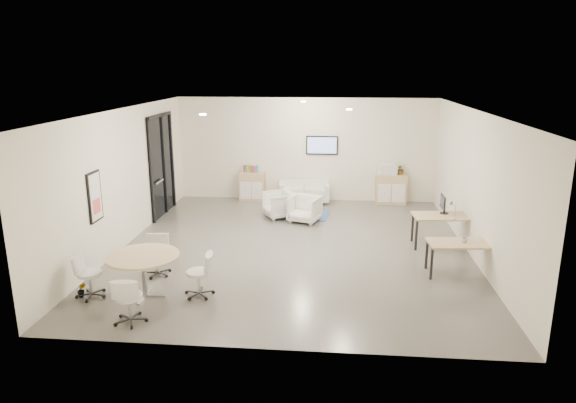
# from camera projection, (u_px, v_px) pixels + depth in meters

# --- Properties ---
(room_shell) EXTENTS (9.60, 10.60, 4.80)m
(room_shell) POSITION_uv_depth(u_px,v_px,m) (294.00, 181.00, 11.66)
(room_shell) COLOR #595651
(room_shell) RESTS_ON ground
(glass_door) EXTENTS (0.09, 1.90, 2.85)m
(glass_door) POSITION_uv_depth(u_px,v_px,m) (162.00, 162.00, 14.45)
(glass_door) COLOR black
(glass_door) RESTS_ON room_shell
(artwork) EXTENTS (0.05, 0.54, 1.04)m
(artwork) POSITION_uv_depth(u_px,v_px,m) (95.00, 197.00, 10.49)
(artwork) COLOR black
(artwork) RESTS_ON room_shell
(wall_tv) EXTENTS (0.98, 0.06, 0.58)m
(wall_tv) POSITION_uv_depth(u_px,v_px,m) (322.00, 145.00, 15.87)
(wall_tv) COLOR black
(wall_tv) RESTS_ON room_shell
(ceiling_spots) EXTENTS (3.14, 4.14, 0.03)m
(ceiling_spots) POSITION_uv_depth(u_px,v_px,m) (289.00, 108.00, 12.07)
(ceiling_spots) COLOR #FFEAC6
(ceiling_spots) RESTS_ON room_shell
(sideboard_left) EXTENTS (0.80, 0.41, 0.89)m
(sideboard_left) POSITION_uv_depth(u_px,v_px,m) (252.00, 186.00, 16.21)
(sideboard_left) COLOR tan
(sideboard_left) RESTS_ON room_shell
(sideboard_right) EXTENTS (0.93, 0.45, 0.93)m
(sideboard_right) POSITION_uv_depth(u_px,v_px,m) (391.00, 189.00, 15.81)
(sideboard_right) COLOR tan
(sideboard_right) RESTS_ON room_shell
(books) EXTENTS (0.46, 0.14, 0.22)m
(books) POSITION_uv_depth(u_px,v_px,m) (251.00, 169.00, 16.07)
(books) COLOR red
(books) RESTS_ON sideboard_left
(printer) EXTENTS (0.56, 0.48, 0.37)m
(printer) POSITION_uv_depth(u_px,v_px,m) (388.00, 168.00, 15.66)
(printer) COLOR white
(printer) RESTS_ON sideboard_right
(loveseat) EXTENTS (1.59, 0.89, 0.57)m
(loveseat) POSITION_uv_depth(u_px,v_px,m) (304.00, 193.00, 15.95)
(loveseat) COLOR beige
(loveseat) RESTS_ON room_shell
(blue_rug) EXTENTS (1.76, 1.28, 0.01)m
(blue_rug) POSITION_uv_depth(u_px,v_px,m) (299.00, 214.00, 14.74)
(blue_rug) COLOR #2D4989
(blue_rug) RESTS_ON room_shell
(armchair_left) EXTENTS (1.01, 1.03, 0.80)m
(armchair_left) POSITION_uv_depth(u_px,v_px,m) (279.00, 203.00, 14.37)
(armchair_left) COLOR beige
(armchair_left) RESTS_ON room_shell
(armchair_right) EXTENTS (0.95, 0.92, 0.79)m
(armchair_right) POSITION_uv_depth(u_px,v_px,m) (305.00, 208.00, 13.96)
(armchair_right) COLOR beige
(armchair_right) RESTS_ON room_shell
(desk_rear) EXTENTS (1.53, 0.86, 0.77)m
(desk_rear) POSITION_uv_depth(u_px,v_px,m) (445.00, 218.00, 11.97)
(desk_rear) COLOR tan
(desk_rear) RESTS_ON room_shell
(desk_front) EXTENTS (1.40, 0.78, 0.70)m
(desk_front) POSITION_uv_depth(u_px,v_px,m) (462.00, 246.00, 10.34)
(desk_front) COLOR tan
(desk_front) RESTS_ON room_shell
(monitor) EXTENTS (0.20, 0.50, 0.44)m
(monitor) POSITION_uv_depth(u_px,v_px,m) (443.00, 204.00, 12.03)
(monitor) COLOR black
(monitor) RESTS_ON desk_rear
(round_table) EXTENTS (1.33, 1.33, 0.81)m
(round_table) POSITION_uv_depth(u_px,v_px,m) (143.00, 259.00, 9.35)
(round_table) COLOR tan
(round_table) RESTS_ON room_shell
(meeting_chairs) EXTENTS (2.62, 2.62, 0.82)m
(meeting_chairs) POSITION_uv_depth(u_px,v_px,m) (144.00, 275.00, 9.43)
(meeting_chairs) COLOR white
(meeting_chairs) RESTS_ON room_shell
(plant_cabinet) EXTENTS (0.36, 0.39, 0.26)m
(plant_cabinet) POSITION_uv_depth(u_px,v_px,m) (401.00, 170.00, 15.63)
(plant_cabinet) COLOR #3F7F3F
(plant_cabinet) RESTS_ON sideboard_right
(plant_floor) EXTENTS (0.23, 0.32, 0.13)m
(plant_floor) POSITION_uv_depth(u_px,v_px,m) (82.00, 294.00, 9.48)
(plant_floor) COLOR #3F7F3F
(plant_floor) RESTS_ON room_shell
(cup) EXTENTS (0.14, 0.12, 0.13)m
(cup) POSITION_uv_depth(u_px,v_px,m) (464.00, 239.00, 10.30)
(cup) COLOR white
(cup) RESTS_ON desk_front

